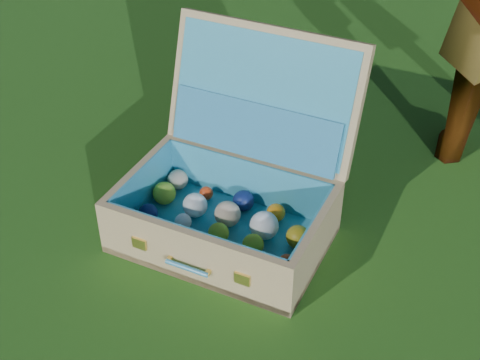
% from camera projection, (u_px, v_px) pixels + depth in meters
% --- Properties ---
extents(ground, '(60.00, 60.00, 0.00)m').
position_uv_depth(ground, '(280.00, 269.00, 1.80)').
color(ground, '#215114').
rests_on(ground, ground).
extents(stray_ball, '(0.08, 0.08, 0.08)m').
position_uv_depth(stray_ball, '(152.00, 167.00, 2.11)').
color(stray_ball, teal).
rests_on(stray_ball, ground).
extents(suitcase, '(0.67, 0.64, 0.52)m').
position_uv_depth(suitcase, '(236.00, 181.00, 1.86)').
color(suitcase, tan).
rests_on(suitcase, ground).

